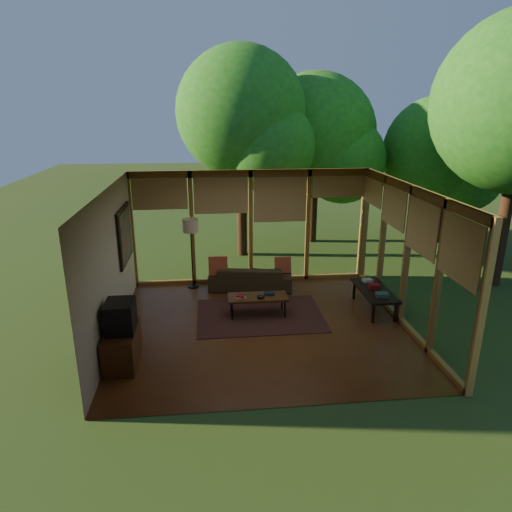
{
  "coord_description": "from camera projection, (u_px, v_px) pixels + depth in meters",
  "views": [
    {
      "loc": [
        -0.98,
        -7.91,
        4.05
      ],
      "look_at": [
        -0.06,
        0.7,
        1.22
      ],
      "focal_mm": 32.0,
      "sensor_mm": 36.0,
      "label": 1
    }
  ],
  "objects": [
    {
      "name": "ct_book_lower",
      "position": [
        241.0,
        297.0,
        9.11
      ],
      "size": [
        0.21,
        0.16,
        0.03
      ],
      "primitive_type": "cube",
      "rotation": [
        0.0,
        0.0,
        0.05
      ],
      "color": "#B7AFA6",
      "rests_on": "coffee_table"
    },
    {
      "name": "ct_book_upper",
      "position": [
        241.0,
        296.0,
        9.1
      ],
      "size": [
        0.2,
        0.18,
        0.03
      ],
      "primitive_type": "cube",
      "rotation": [
        0.0,
        0.0,
        -0.36
      ],
      "color": "maroon",
      "rests_on": "coffee_table"
    },
    {
      "name": "window_wall_back",
      "position": [
        251.0,
        227.0,
        10.78
      ],
      "size": [
        5.5,
        0.12,
        2.7
      ],
      "primitive_type": "cube",
      "color": "olive",
      "rests_on": "ground"
    },
    {
      "name": "wall_painting",
      "position": [
        125.0,
        235.0,
        9.4
      ],
      "size": [
        0.06,
        1.35,
        1.15
      ],
      "color": "black",
      "rests_on": "wall_left"
    },
    {
      "name": "floor",
      "position": [
        263.0,
        327.0,
        8.83
      ],
      "size": [
        5.5,
        5.5,
        0.0
      ],
      "primitive_type": "plane",
      "color": "brown",
      "rests_on": "ground"
    },
    {
      "name": "ceiling",
      "position": [
        264.0,
        188.0,
        7.99
      ],
      "size": [
        5.5,
        5.5,
        0.0
      ],
      "primitive_type": "plane",
      "rotation": [
        3.14,
        0.0,
        0.0
      ],
      "color": "silver",
      "rests_on": "ground"
    },
    {
      "name": "console_book_b",
      "position": [
        374.0,
        286.0,
        9.49
      ],
      "size": [
        0.24,
        0.19,
        0.1
      ],
      "primitive_type": "cube",
      "rotation": [
        0.0,
        0.0,
        -0.18
      ],
      "color": "maroon",
      "rests_on": "side_console"
    },
    {
      "name": "rug",
      "position": [
        260.0,
        315.0,
        9.32
      ],
      "size": [
        2.54,
        1.8,
        0.01
      ],
      "primitive_type": "cube",
      "color": "#6C300F",
      "rests_on": "floor"
    },
    {
      "name": "coffee_table",
      "position": [
        258.0,
        298.0,
        9.21
      ],
      "size": [
        1.2,
        0.5,
        0.43
      ],
      "color": "#4E2A15",
      "rests_on": "floor"
    },
    {
      "name": "console_book_c",
      "position": [
        367.0,
        280.0,
        9.88
      ],
      "size": [
        0.23,
        0.18,
        0.06
      ],
      "primitive_type": "cube",
      "rotation": [
        0.0,
        0.0,
        0.16
      ],
      "color": "#B7AFA6",
      "rests_on": "side_console"
    },
    {
      "name": "ct_book_side",
      "position": [
        269.0,
        293.0,
        9.29
      ],
      "size": [
        0.25,
        0.2,
        0.03
      ],
      "primitive_type": "cube",
      "rotation": [
        0.0,
        0.0,
        -0.21
      ],
      "color": "black",
      "rests_on": "coffee_table"
    },
    {
      "name": "side_console",
      "position": [
        374.0,
        291.0,
        9.47
      ],
      "size": [
        0.6,
        1.4,
        0.46
      ],
      "color": "black",
      "rests_on": "floor"
    },
    {
      "name": "sofa",
      "position": [
        251.0,
        277.0,
        10.63
      ],
      "size": [
        2.0,
        1.01,
        0.56
      ],
      "primitive_type": "imported",
      "rotation": [
        0.0,
        0.0,
        3.0
      ],
      "color": "#382D1C",
      "rests_on": "floor"
    },
    {
      "name": "pillow_right",
      "position": [
        283.0,
        265.0,
        10.57
      ],
      "size": [
        0.37,
        0.2,
        0.39
      ],
      "primitive_type": "cube",
      "rotation": [
        -0.21,
        0.0,
        0.0
      ],
      "color": "maroon",
      "rests_on": "sofa"
    },
    {
      "name": "console_book_a",
      "position": [
        382.0,
        295.0,
        9.07
      ],
      "size": [
        0.25,
        0.19,
        0.09
      ],
      "primitive_type": "cube",
      "rotation": [
        0.0,
        0.0,
        -0.07
      ],
      "color": "#31574C",
      "rests_on": "side_console"
    },
    {
      "name": "window_wall_right",
      "position": [
        406.0,
        256.0,
        8.69
      ],
      "size": [
        0.12,
        5.0,
        2.7
      ],
      "primitive_type": "cube",
      "color": "olive",
      "rests_on": "ground"
    },
    {
      "name": "floor_lamp",
      "position": [
        191.0,
        229.0,
        10.37
      ],
      "size": [
        0.36,
        0.36,
        1.65
      ],
      "color": "black",
      "rests_on": "floor"
    },
    {
      "name": "tree_nw",
      "position": [
        241.0,
        113.0,
        12.06
      ],
      "size": [
        3.44,
        3.44,
        5.64
      ],
      "color": "#382114",
      "rests_on": "ground"
    },
    {
      "name": "exterior_lawn",
      "position": [
        448.0,
        220.0,
        17.2
      ],
      "size": [
        40.0,
        40.0,
        0.0
      ],
      "primitive_type": "plane",
      "color": "#2F491B",
      "rests_on": "ground"
    },
    {
      "name": "television",
      "position": [
        120.0,
        316.0,
        7.34
      ],
      "size": [
        0.45,
        0.55,
        0.5
      ],
      "primitive_type": "cube",
      "color": "black",
      "rests_on": "media_cabinet"
    },
    {
      "name": "wall_front",
      "position": [
        286.0,
        321.0,
        6.05
      ],
      "size": [
        5.5,
        0.04,
        2.7
      ],
      "primitive_type": "cube",
      "color": "beige",
      "rests_on": "ground"
    },
    {
      "name": "ct_bowl",
      "position": [
        261.0,
        296.0,
        9.09
      ],
      "size": [
        0.16,
        0.16,
        0.07
      ],
      "primitive_type": "ellipsoid",
      "color": "black",
      "rests_on": "coffee_table"
    },
    {
      "name": "tree_ne",
      "position": [
        315.0,
        135.0,
        13.6
      ],
      "size": [
        3.6,
        3.6,
        5.08
      ],
      "color": "#382114",
      "rests_on": "ground"
    },
    {
      "name": "pillow_left",
      "position": [
        218.0,
        266.0,
        10.41
      ],
      "size": [
        0.43,
        0.23,
        0.45
      ],
      "primitive_type": "cube",
      "rotation": [
        -0.21,
        0.0,
        0.0
      ],
      "color": "maroon",
      "rests_on": "sofa"
    },
    {
      "name": "tree_far",
      "position": [
        438.0,
        152.0,
        13.69
      ],
      "size": [
        3.27,
        3.27,
        4.43
      ],
      "color": "#382114",
      "rests_on": "ground"
    },
    {
      "name": "media_cabinet",
      "position": [
        122.0,
        347.0,
        7.5
      ],
      "size": [
        0.5,
        1.0,
        0.6
      ],
      "primitive_type": "cube",
      "color": "#4E2A15",
      "rests_on": "floor"
    },
    {
      "name": "wall_left",
      "position": [
        111.0,
        266.0,
        8.14
      ],
      "size": [
        0.04,
        5.0,
        2.7
      ],
      "primitive_type": "cube",
      "color": "beige",
      "rests_on": "ground"
    }
  ]
}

